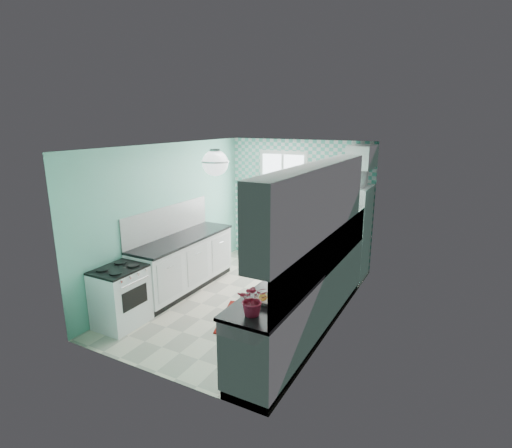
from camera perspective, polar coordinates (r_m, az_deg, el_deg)
The scene contains 26 objects.
floor at distance 6.66m, azimuth -1.42°, elevation -10.98°, with size 3.00×4.40×0.02m, color beige.
ceiling at distance 6.01m, azimuth -1.57°, elevation 11.20°, with size 3.00×4.40×0.02m, color white.
wall_back at distance 8.16m, azimuth 6.19°, elevation 3.12°, with size 3.00×0.02×2.50m, color #72C7AE.
wall_front at distance 4.53m, azimuth -15.52°, elevation -6.91°, with size 3.00×0.02×2.50m, color #72C7AE.
wall_left at distance 7.07m, azimuth -12.21°, elevation 1.06°, with size 0.02×4.40×2.50m, color #72C7AE.
wall_right at distance 5.66m, azimuth 11.95°, elevation -2.34°, with size 0.02×4.40×2.50m, color #72C7AE.
accent_wall at distance 8.14m, azimuth 6.14°, elevation 3.10°, with size 3.00×0.01×2.50m, color #5AC5AF.
window at distance 8.20m, azimuth 3.84°, elevation 5.36°, with size 1.04×0.05×1.44m.
backsplash_right at distance 5.31m, azimuth 10.46°, elevation -4.00°, with size 0.02×3.60×0.51m, color white.
backsplash_left at distance 7.01m, azimuth -12.44°, elevation 0.47°, with size 0.02×2.15×0.51m, color white.
upper_cabinets_right at distance 4.99m, azimuth 8.45°, elevation 3.27°, with size 0.33×3.20×0.90m, color white.
upper_cabinet_fridge at distance 7.27m, azimuth 14.92°, elevation 9.27°, with size 0.40×0.74×0.40m, color white.
ceiling_light at distance 5.35m, azimuth -5.85°, elevation 8.69°, with size 0.34×0.34×0.35m.
base_cabinets_right at distance 5.68m, azimuth 7.29°, elevation -10.73°, with size 0.60×3.60×0.90m, color white.
countertop_right at distance 5.50m, azimuth 7.30°, elevation -6.27°, with size 0.63×3.60×0.04m, color black.
base_cabinets_left at distance 7.05m, azimuth -10.31°, elevation -5.67°, with size 0.60×2.15×0.90m, color white.
countertop_left at distance 6.89m, azimuth -10.39°, elevation -2.03°, with size 0.63×2.15×0.04m, color black.
fridge at distance 7.56m, azimuth 12.82°, elevation -1.14°, with size 0.75×0.74×1.72m.
stove at distance 6.09m, azimuth -18.77°, elevation -9.69°, with size 0.56×0.70×0.84m.
sink at distance 6.29m, azimuth 10.41°, elevation -3.58°, with size 0.57×0.47×0.53m.
rug at distance 6.12m, azimuth -1.45°, elevation -13.25°, with size 0.72×1.03×0.02m, color #620D03.
dish_towel at distance 6.48m, azimuth 7.38°, elevation -7.12°, with size 0.01×0.22×0.33m, color #4EB7AF.
fruit_bowl at distance 4.41m, azimuth 1.58°, elevation -10.84°, with size 0.27×0.27×0.07m, color white.
potted_plant at distance 4.11m, azimuth -0.38°, elevation -10.73°, with size 0.31×0.27×0.35m, color red.
soap_bottle at distance 6.43m, azimuth 11.39°, elevation -2.30°, with size 0.08×0.08×0.18m, color #A3C0C6.
microwave at distance 7.35m, azimuth 13.28°, elevation 6.55°, with size 0.58×0.39×0.32m, color white.
Camera 1 is at (2.97, -5.22, 2.88)m, focal length 28.00 mm.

